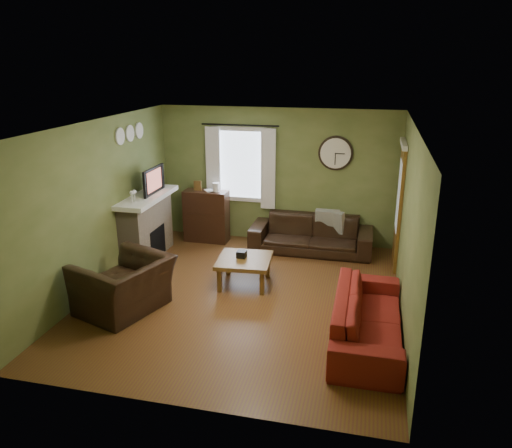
% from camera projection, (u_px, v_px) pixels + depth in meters
% --- Properties ---
extents(floor, '(4.60, 5.20, 0.00)m').
position_uv_depth(floor, '(244.00, 297.00, 7.63)').
color(floor, brown).
rests_on(floor, ground).
extents(ceiling, '(4.60, 5.20, 0.00)m').
position_uv_depth(ceiling, '(242.00, 125.00, 6.80)').
color(ceiling, white).
rests_on(ceiling, ground).
extents(wall_left, '(0.00, 5.20, 2.60)m').
position_uv_depth(wall_left, '(99.00, 205.00, 7.71)').
color(wall_left, olive).
rests_on(wall_left, ground).
extents(wall_right, '(0.00, 5.20, 2.60)m').
position_uv_depth(wall_right, '(408.00, 227.00, 6.71)').
color(wall_right, olive).
rests_on(wall_right, ground).
extents(wall_back, '(4.60, 0.00, 2.60)m').
position_uv_depth(wall_back, '(277.00, 176.00, 9.61)').
color(wall_back, olive).
rests_on(wall_back, ground).
extents(wall_front, '(4.60, 0.00, 2.60)m').
position_uv_depth(wall_front, '(175.00, 295.00, 4.81)').
color(wall_front, olive).
rests_on(wall_front, ground).
extents(fireplace, '(0.40, 1.40, 1.10)m').
position_uv_depth(fireplace, '(147.00, 229.00, 8.97)').
color(fireplace, gray).
rests_on(fireplace, floor).
extents(firebox, '(0.04, 0.60, 0.55)m').
position_uv_depth(firebox, '(157.00, 242.00, 9.01)').
color(firebox, black).
rests_on(firebox, fireplace).
extents(mantel, '(0.58, 1.60, 0.08)m').
position_uv_depth(mantel, '(146.00, 197.00, 8.77)').
color(mantel, white).
rests_on(mantel, fireplace).
extents(tv, '(0.08, 0.60, 0.35)m').
position_uv_depth(tv, '(150.00, 183.00, 8.84)').
color(tv, black).
rests_on(tv, mantel).
extents(tv_screen, '(0.02, 0.62, 0.36)m').
position_uv_depth(tv_screen, '(154.00, 180.00, 8.81)').
color(tv_screen, '#994C3F').
rests_on(tv_screen, mantel).
extents(medallion_left, '(0.28, 0.28, 0.03)m').
position_uv_depth(medallion_left, '(120.00, 136.00, 8.14)').
color(medallion_left, white).
rests_on(medallion_left, wall_left).
extents(medallion_mid, '(0.28, 0.28, 0.03)m').
position_uv_depth(medallion_mid, '(130.00, 133.00, 8.47)').
color(medallion_mid, white).
rests_on(medallion_mid, wall_left).
extents(medallion_right, '(0.28, 0.28, 0.03)m').
position_uv_depth(medallion_right, '(139.00, 131.00, 8.79)').
color(medallion_right, white).
rests_on(medallion_right, wall_left).
extents(window_pane, '(1.00, 0.02, 1.30)m').
position_uv_depth(window_pane, '(242.00, 164.00, 9.68)').
color(window_pane, silver).
rests_on(window_pane, wall_back).
extents(curtain_rod, '(0.03, 0.03, 1.50)m').
position_uv_depth(curtain_rod, '(240.00, 125.00, 9.35)').
color(curtain_rod, black).
rests_on(curtain_rod, wall_back).
extents(curtain_left, '(0.28, 0.04, 1.55)m').
position_uv_depth(curtain_left, '(213.00, 167.00, 9.73)').
color(curtain_left, white).
rests_on(curtain_left, wall_back).
extents(curtain_right, '(0.28, 0.04, 1.55)m').
position_uv_depth(curtain_right, '(268.00, 169.00, 9.49)').
color(curtain_right, white).
rests_on(curtain_right, wall_back).
extents(wall_clock, '(0.64, 0.06, 0.64)m').
position_uv_depth(wall_clock, '(336.00, 153.00, 9.17)').
color(wall_clock, white).
rests_on(wall_clock, wall_back).
extents(door, '(0.05, 0.90, 2.10)m').
position_uv_depth(door, '(399.00, 207.00, 8.51)').
color(door, brown).
rests_on(door, floor).
extents(bookshelf, '(0.86, 0.37, 1.02)m').
position_uv_depth(bookshelf, '(206.00, 216.00, 9.81)').
color(bookshelf, black).
rests_on(bookshelf, floor).
extents(book, '(0.25, 0.26, 0.02)m').
position_uv_depth(book, '(205.00, 195.00, 9.62)').
color(book, brown).
rests_on(book, bookshelf).
extents(sofa_brown, '(2.25, 0.88, 0.66)m').
position_uv_depth(sofa_brown, '(311.00, 234.00, 9.33)').
color(sofa_brown, black).
rests_on(sofa_brown, floor).
extents(pillow_left, '(0.43, 0.27, 0.42)m').
position_uv_depth(pillow_left, '(333.00, 222.00, 9.35)').
color(pillow_left, gray).
rests_on(pillow_left, sofa_brown).
extents(pillow_right, '(0.45, 0.14, 0.45)m').
position_uv_depth(pillow_right, '(327.00, 221.00, 9.38)').
color(pillow_right, gray).
rests_on(pillow_right, sofa_brown).
extents(sofa_red, '(0.85, 2.17, 0.63)m').
position_uv_depth(sofa_red, '(368.00, 317.00, 6.38)').
color(sofa_red, maroon).
rests_on(sofa_red, floor).
extents(armchair, '(1.38, 1.48, 0.78)m').
position_uv_depth(armchair, '(124.00, 285.00, 7.10)').
color(armchair, black).
rests_on(armchair, floor).
extents(coffee_table, '(0.90, 0.90, 0.44)m').
position_uv_depth(coffee_table, '(244.00, 271.00, 7.98)').
color(coffee_table, brown).
rests_on(coffee_table, floor).
extents(tissue_box, '(0.15, 0.15, 0.11)m').
position_uv_depth(tissue_box, '(242.00, 260.00, 7.97)').
color(tissue_box, black).
rests_on(tissue_box, coffee_table).
extents(wine_glass_a, '(0.07, 0.07, 0.21)m').
position_uv_depth(wine_glass_a, '(132.00, 197.00, 8.22)').
color(wine_glass_a, white).
rests_on(wine_glass_a, mantel).
extents(wine_glass_b, '(0.07, 0.07, 0.21)m').
position_uv_depth(wine_glass_b, '(135.00, 196.00, 8.31)').
color(wine_glass_b, white).
rests_on(wine_glass_b, mantel).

